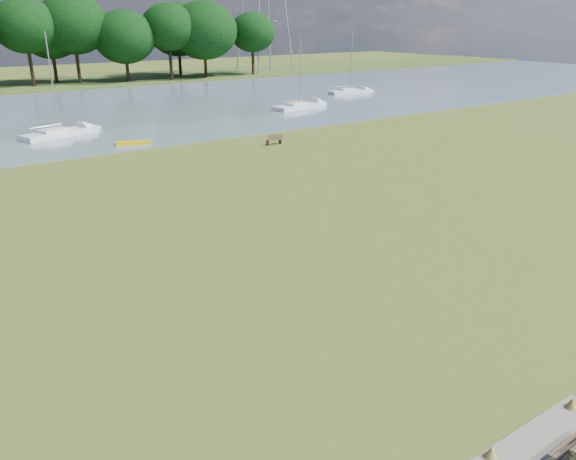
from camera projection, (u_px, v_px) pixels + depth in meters
ground at (252, 259)px, 22.98m from camera, size 220.00×220.00×0.00m
river at (29, 118)px, 55.20m from camera, size 220.00×40.00×0.10m
riverbank_bench at (274, 140)px, 43.50m from camera, size 1.32×0.45×0.80m
kayak at (133, 143)px, 43.41m from camera, size 2.67×1.46×0.26m
sailboat_2 at (350, 90)px, 72.64m from camera, size 5.99×2.27×7.87m
sailboat_3 at (58, 131)px, 46.32m from camera, size 6.53×3.78×8.22m
sailboat_5 at (299, 105)px, 60.80m from camera, size 7.00×3.17×7.57m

